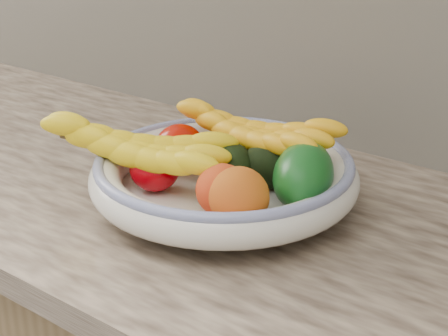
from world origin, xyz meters
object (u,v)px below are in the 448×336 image
green_mango (303,175)px  banana_bunch_back (251,137)px  fruit_bowl (224,175)px  banana_bunch_front (135,153)px

green_mango → banana_bunch_back: (-0.12, 0.05, 0.01)m
fruit_bowl → banana_bunch_back: bearing=90.0°
green_mango → banana_bunch_front: green_mango is taller
fruit_bowl → green_mango: bearing=6.9°
fruit_bowl → banana_bunch_front: bearing=-144.7°
green_mango → banana_bunch_front: bearing=176.4°
green_mango → banana_bunch_back: bearing=132.3°
banana_bunch_back → banana_bunch_front: size_ratio=0.96×
banana_bunch_back → banana_bunch_front: (-0.10, -0.14, -0.01)m
green_mango → fruit_bowl: bearing=161.9°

